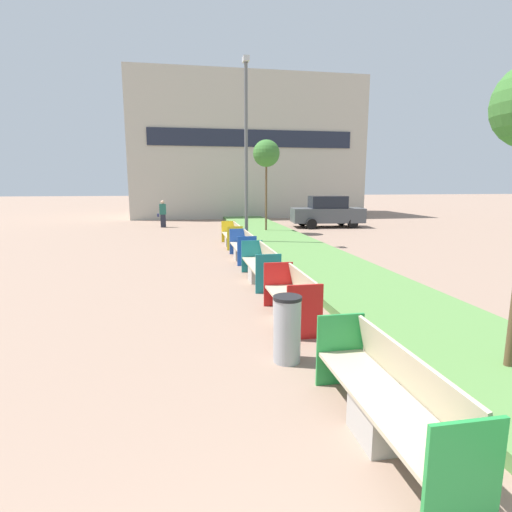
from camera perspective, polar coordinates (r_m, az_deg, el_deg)
The scene contains 12 objects.
planter_grass_strip at distance 13.06m, azimuth 8.86°, elevation -0.78°, with size 2.80×120.00×0.18m.
building_backdrop at distance 33.99m, azimuth -1.71°, elevation 14.83°, with size 17.64×8.42×10.52m.
bench_green_frame at distance 4.49m, azimuth 18.25°, elevation -19.50°, with size 0.65×2.38×0.94m.
bench_red_frame at distance 7.64m, azimuth 5.10°, elevation -6.53°, with size 0.65×1.95×0.94m.
bench_teal_frame at distance 10.59m, azimuth 0.69°, elevation -1.66°, with size 0.65×2.37×0.94m.
bench_blue_frame at distance 13.70m, azimuth -1.84°, elevation 1.06°, with size 0.65×2.21×0.94m.
bench_yellow_frame at distance 16.75m, azimuth -3.38°, elevation 2.75°, with size 0.65×2.34×0.94m.
litter_bin at distance 5.89m, azimuth 4.47°, elevation -10.35°, with size 0.41×0.41×0.99m.
street_lamp_post at distance 16.84m, azimuth -1.42°, elevation 15.58°, with size 0.24×0.44×7.48m.
sapling_tree_far at distance 20.86m, azimuth 1.48°, elevation 14.37°, with size 1.36×1.36×4.77m.
pedestrian_walking at distance 24.49m, azimuth -13.18°, elevation 5.89°, with size 0.53×0.24×1.60m.
parked_car_distant at distance 24.31m, azimuth 10.15°, elevation 6.22°, with size 4.36×2.20×1.86m.
Camera 1 is at (-1.01, -0.11, 2.57)m, focal length 28.00 mm.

